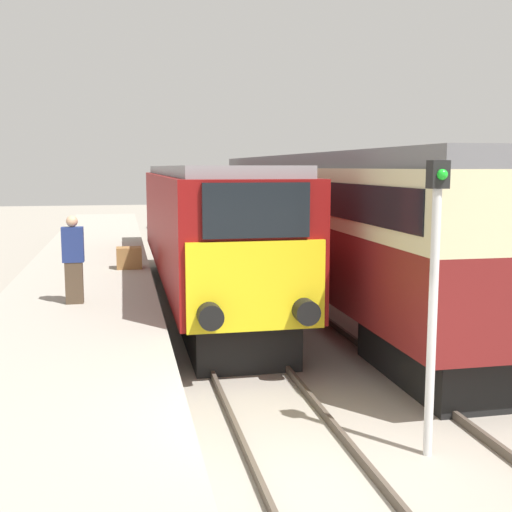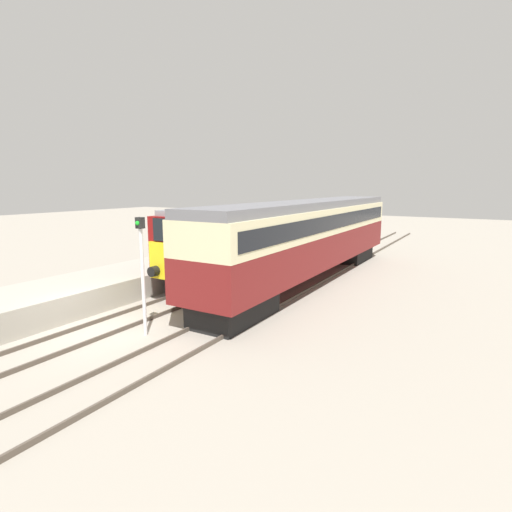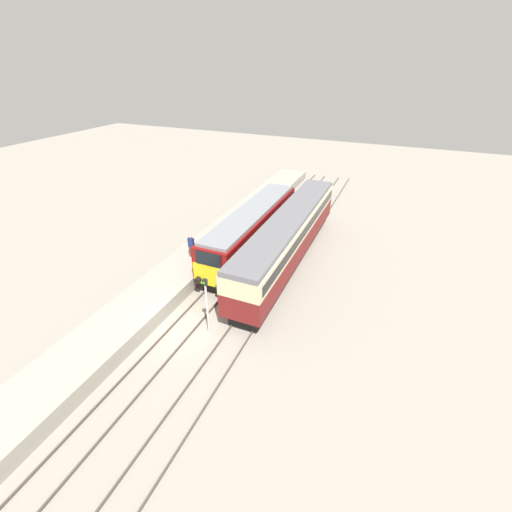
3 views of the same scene
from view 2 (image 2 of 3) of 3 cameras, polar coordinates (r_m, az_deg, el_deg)
The scene contains 9 objects.
ground_plane at distance 15.09m, azimuth -21.39°, elevation -9.86°, with size 120.00×120.00×0.00m, color gray.
platform_left at distance 22.58m, azimuth -10.65°, elevation -1.50°, with size 3.50×50.00×1.02m.
rails_near_track at distance 18.37m, azimuth -9.02°, elevation -5.52°, with size 1.51×60.00×0.14m.
rails_far_track at distance 16.48m, azimuth 0.20°, elevation -7.21°, with size 1.50×60.00×0.14m.
locomotive at distance 22.73m, azimuth 0.40°, elevation 3.03°, with size 2.70×14.85×3.90m.
passenger_carriage at distance 20.73m, azimuth 7.84°, elevation 3.25°, with size 2.75×18.54×4.21m.
person_on_platform at distance 21.35m, azimuth -13.18°, elevation 1.69°, with size 0.44×0.26×1.85m.
signal_post at distance 13.51m, azimuth -15.95°, elevation -1.47°, with size 0.24×0.28×3.96m.
luggage_crate at distance 24.21m, azimuth -3.61°, elevation 1.38°, with size 0.70×0.56×0.60m.
Camera 2 is at (11.39, -8.56, 4.95)m, focal length 28.00 mm.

